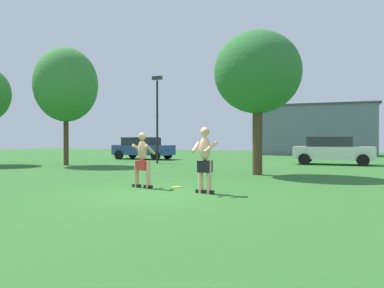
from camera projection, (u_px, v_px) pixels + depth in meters
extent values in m
plane|color=#2D6628|center=(153.00, 195.00, 9.73)|extent=(80.00, 80.00, 0.00)
cube|color=black|center=(209.00, 192.00, 9.96)|extent=(0.28, 0.16, 0.09)
cylinder|color=#E0AD89|center=(209.00, 177.00, 9.95)|extent=(0.13, 0.13, 0.87)
cube|color=black|center=(201.00, 191.00, 10.09)|extent=(0.28, 0.16, 0.09)
cylinder|color=#E0AD89|center=(201.00, 177.00, 10.09)|extent=(0.13, 0.13, 0.87)
cube|color=black|center=(205.00, 166.00, 10.02)|extent=(0.38, 0.30, 0.31)
ellipsoid|color=#E0AD89|center=(205.00, 149.00, 10.01)|extent=(0.36, 0.28, 0.63)
cylinder|color=#E0AD89|center=(210.00, 148.00, 9.81)|extent=(0.24, 0.58, 0.32)
cylinder|color=#E0AD89|center=(196.00, 147.00, 10.05)|extent=(0.14, 0.59, 0.31)
sphere|color=#E0AD89|center=(205.00, 132.00, 10.01)|extent=(0.24, 0.24, 0.24)
cone|color=red|center=(205.00, 129.00, 10.01)|extent=(0.30, 0.30, 0.13)
cube|color=black|center=(137.00, 186.00, 11.30)|extent=(0.28, 0.16, 0.09)
cylinder|color=tan|center=(137.00, 174.00, 11.30)|extent=(0.13, 0.13, 0.81)
cube|color=black|center=(148.00, 187.00, 11.07)|extent=(0.28, 0.16, 0.09)
cylinder|color=tan|center=(148.00, 174.00, 11.06)|extent=(0.13, 0.13, 0.81)
cube|color=red|center=(142.00, 165.00, 11.18)|extent=(0.37, 0.30, 0.29)
ellipsoid|color=tan|center=(142.00, 150.00, 11.17)|extent=(0.35, 0.28, 0.59)
cylinder|color=tan|center=(139.00, 149.00, 11.37)|extent=(0.23, 0.54, 0.33)
cylinder|color=tan|center=(150.00, 149.00, 11.14)|extent=(0.10, 0.54, 0.33)
sphere|color=tan|center=(142.00, 136.00, 11.17)|extent=(0.22, 0.22, 0.22)
cylinder|color=yellow|center=(176.00, 187.00, 11.25)|extent=(0.28, 0.28, 0.03)
cube|color=white|center=(333.00, 153.00, 21.58)|extent=(4.31, 1.82, 0.70)
cube|color=#282D33|center=(330.00, 142.00, 21.65)|extent=(2.42, 1.60, 0.56)
cylinder|color=black|center=(361.00, 159.00, 21.87)|extent=(0.64, 0.22, 0.64)
cylinder|color=black|center=(363.00, 160.00, 20.19)|extent=(0.64, 0.22, 0.64)
cylinder|color=black|center=(307.00, 158.00, 22.98)|extent=(0.64, 0.22, 0.64)
cylinder|color=black|center=(304.00, 159.00, 21.31)|extent=(0.64, 0.22, 0.64)
cube|color=#2D478C|center=(143.00, 150.00, 27.46)|extent=(4.38, 2.01, 0.70)
cube|color=#282D33|center=(141.00, 141.00, 27.54)|extent=(2.48, 1.70, 0.56)
cylinder|color=black|center=(168.00, 155.00, 27.67)|extent=(0.65, 0.25, 0.64)
cylinder|color=black|center=(155.00, 156.00, 26.03)|extent=(0.65, 0.25, 0.64)
cylinder|color=black|center=(133.00, 154.00, 28.90)|extent=(0.65, 0.25, 0.64)
cylinder|color=black|center=(119.00, 155.00, 27.26)|extent=(0.65, 0.25, 0.64)
cylinder|color=black|center=(157.00, 122.00, 22.62)|extent=(0.12, 0.12, 4.93)
cube|color=#333338|center=(157.00, 78.00, 22.59)|extent=(0.60, 0.24, 0.20)
cube|color=slate|center=(315.00, 131.00, 35.10)|extent=(10.28, 4.19, 4.45)
cube|color=#3F3F44|center=(315.00, 106.00, 35.07)|extent=(10.69, 4.36, 0.16)
cylinder|color=#4C3823|center=(66.00, 138.00, 21.02)|extent=(0.27, 0.27, 3.02)
ellipsoid|color=#387F38|center=(66.00, 85.00, 20.98)|extent=(3.47, 3.47, 4.08)
cylinder|color=#4C3823|center=(257.00, 138.00, 15.31)|extent=(0.39, 0.39, 2.97)
ellipsoid|color=#2D7033|center=(258.00, 72.00, 15.28)|extent=(3.49, 3.49, 3.31)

